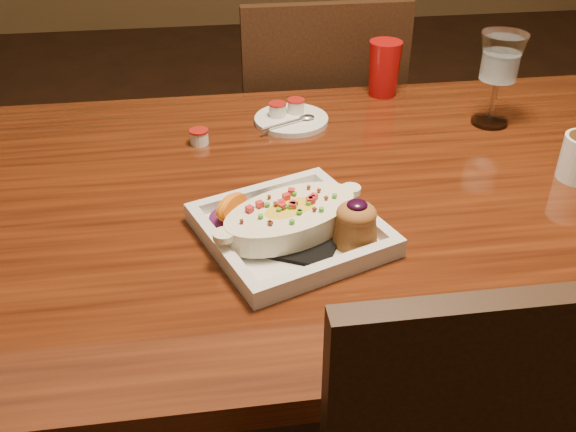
{
  "coord_description": "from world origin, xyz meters",
  "views": [
    {
      "loc": [
        -0.3,
        -0.93,
        1.32
      ],
      "look_at": [
        -0.18,
        -0.1,
        0.77
      ],
      "focal_mm": 40.0,
      "sensor_mm": 36.0,
      "label": 1
    }
  ],
  "objects": [
    {
      "name": "chair_far",
      "position": [
        -0.0,
        0.63,
        0.51
      ],
      "size": [
        0.42,
        0.42,
        0.93
      ],
      "rotation": [
        0.0,
        0.0,
        3.14
      ],
      "color": "black",
      "rests_on": "floor"
    },
    {
      "name": "saucer",
      "position": [
        -0.12,
        0.28,
        0.76
      ],
      "size": [
        0.15,
        0.15,
        0.1
      ],
      "color": "silver",
      "rests_on": "table"
    },
    {
      "name": "creamer_loose",
      "position": [
        -0.31,
        0.21,
        0.77
      ],
      "size": [
        0.04,
        0.04,
        0.03
      ],
      "color": "silver",
      "rests_on": "table"
    },
    {
      "name": "plate",
      "position": [
        -0.17,
        -0.14,
        0.78
      ],
      "size": [
        0.32,
        0.32,
        0.08
      ],
      "rotation": [
        0.0,
        0.0,
        0.36
      ],
      "color": "silver",
      "rests_on": "table"
    },
    {
      "name": "red_tumbler",
      "position": [
        0.11,
        0.4,
        0.81
      ],
      "size": [
        0.07,
        0.07,
        0.12
      ],
      "primitive_type": "cone",
      "color": "#A40B0B",
      "rests_on": "table"
    },
    {
      "name": "table",
      "position": [
        0.0,
        0.0,
        0.65
      ],
      "size": [
        1.5,
        0.9,
        0.75
      ],
      "color": "#61260D",
      "rests_on": "floor"
    },
    {
      "name": "goblet",
      "position": [
        0.29,
        0.22,
        0.88
      ],
      "size": [
        0.09,
        0.09,
        0.19
      ],
      "color": "silver",
      "rests_on": "table"
    }
  ]
}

